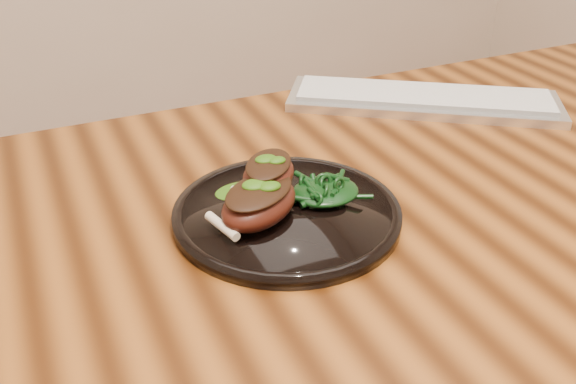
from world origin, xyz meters
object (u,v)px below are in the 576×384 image
object	(u,v)px
desk	(345,255)
plate	(287,213)
greens_heap	(325,187)
lamb_chop_front	(259,202)
keyboard	(423,99)

from	to	relation	value
desk	plate	size ratio (longest dim) A/B	5.68
greens_heap	lamb_chop_front	bearing A→B (deg)	-170.98
desk	plate	distance (m)	0.13
desk	keyboard	size ratio (longest dim) A/B	3.45
lamb_chop_front	keyboard	size ratio (longest dim) A/B	0.29
lamb_chop_front	greens_heap	xyz separation A→B (m)	(0.10, 0.02, -0.01)
desk	plate	world-z (taller)	plate
desk	keyboard	xyz separation A→B (m)	(0.28, 0.24, 0.09)
greens_heap	desk	bearing A→B (deg)	-3.73
desk	greens_heap	distance (m)	0.12
greens_heap	keyboard	distance (m)	0.39
greens_heap	keyboard	size ratio (longest dim) A/B	0.19
greens_heap	keyboard	world-z (taller)	greens_heap
keyboard	plate	bearing A→B (deg)	-146.67
plate	greens_heap	distance (m)	0.06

